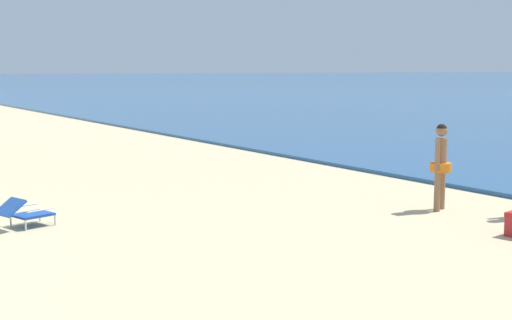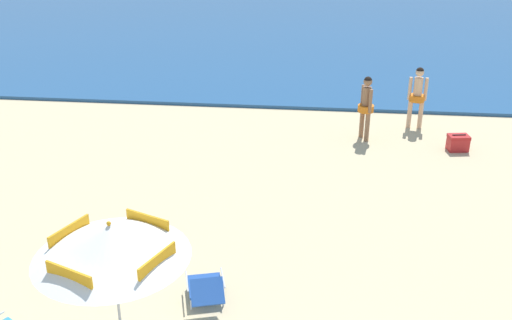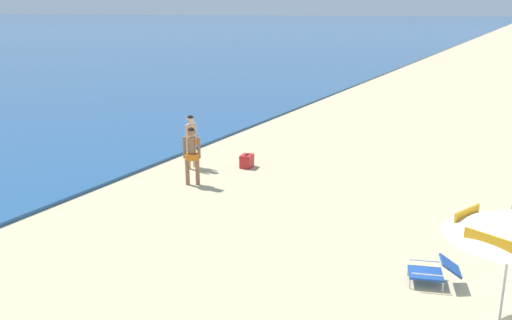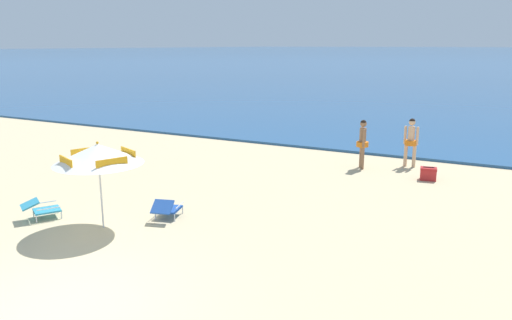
# 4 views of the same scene
# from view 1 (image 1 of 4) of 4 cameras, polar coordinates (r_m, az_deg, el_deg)

# --- Properties ---
(lounge_chair_under_umbrella) EXTENTS (0.76, 1.01, 0.53)m
(lounge_chair_under_umbrella) POSITION_cam_1_polar(r_m,az_deg,el_deg) (12.78, -18.29, -4.04)
(lounge_chair_under_umbrella) COLOR #1E4799
(lounge_chair_under_umbrella) RESTS_ON ground
(person_standing_near_shore) EXTENTS (0.41, 0.46, 1.68)m
(person_standing_near_shore) POSITION_cam_1_polar(r_m,az_deg,el_deg) (13.96, 14.79, -0.04)
(person_standing_near_shore) COLOR #8C6042
(person_standing_near_shore) RESTS_ON ground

